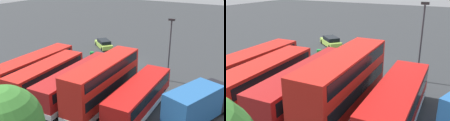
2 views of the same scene
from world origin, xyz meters
The scene contains 10 objects.
ground_plane centered at (0.00, 0.00, 0.00)m, with size 140.00×140.00×0.00m, color #2D3033.
bus_single_deck_near_end centered at (-7.31, 11.17, 1.62)m, with size 2.84×10.18×2.95m.
bus_double_decker_second centered at (-3.56, 11.53, 2.45)m, with size 2.82×10.72×4.55m.
bus_single_deck_third centered at (-0.13, 11.15, 1.62)m, with size 3.15×12.11×2.95m.
bus_single_deck_fourth centered at (3.78, 11.77, 1.62)m, with size 3.23×10.73×2.95m.
bus_single_deck_fifth centered at (6.98, 10.69, 1.62)m, with size 2.90×12.01×2.95m.
box_truck_blue centered at (-12.32, 9.64, 1.71)m, with size 4.95×7.90×3.20m.
car_hatchback_silver centered at (6.75, -4.62, 0.70)m, with size 4.66×4.26×1.43m.
lamp_post_tall centered at (-7.15, 2.81, 4.46)m, with size 0.70×0.30×7.57m.
waste_bin_yellow centered at (5.48, 0.70, 0.47)m, with size 0.60×0.60×0.95m, color #197F33.
Camera 1 is at (-16.13, 30.93, 13.01)m, focal length 41.51 mm.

